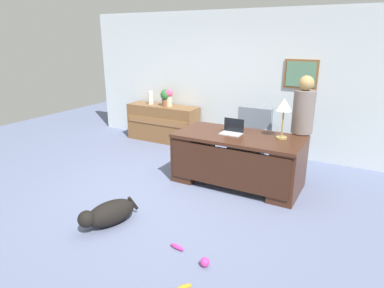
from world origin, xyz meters
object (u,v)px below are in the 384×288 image
dog_lying (108,214)px  dog_toy_bone (177,247)px  desk (237,158)px  person_standing (302,129)px  vase_empty (151,98)px  dog_toy_plush (184,287)px  dog_toy_ball (205,262)px  desk_lamp (284,107)px  armchair (251,140)px  vase_with_flowers (169,97)px  laptop (232,130)px  credenza (163,123)px  potted_plant (166,97)px

dog_lying → dog_toy_bone: (0.99, -0.01, -0.13)m
desk → person_standing: (0.80, 0.60, 0.43)m
vase_empty → dog_toy_plush: 4.91m
dog_toy_ball → desk_lamp: bearing=86.4°
armchair → vase_empty: vase_empty is taller
desk_lamp → vase_with_flowers: bearing=156.4°
dog_lying → laptop: (0.79, 1.94, 0.69)m
desk → vase_with_flowers: vase_with_flowers is taller
armchair → dog_toy_plush: 3.33m
desk → laptop: (-0.12, 0.06, 0.41)m
person_standing → vase_with_flowers: bearing=165.3°
laptop → dog_toy_ball: (0.59, -2.07, -0.80)m
vase_with_flowers → dog_toy_bone: vase_with_flowers is taller
desk → armchair: (-0.09, 0.86, 0.04)m
credenza → laptop: 2.56m
armchair → person_standing: 1.01m
credenza → dog_toy_bone: bearing=-54.2°
vase_empty → dog_toy_bone: (2.66, -3.26, -0.91)m
vase_with_flowers → dog_toy_plush: size_ratio=2.29×
armchair → potted_plant: size_ratio=2.84×
potted_plant → dog_toy_bone: bearing=-55.3°
credenza → desk_lamp: size_ratio=2.70×
dog_lying → dog_toy_plush: bearing=-20.5°
laptop → desk_lamp: bearing=8.9°
credenza → vase_empty: size_ratio=5.61×
dog_toy_bone → credenza: bearing=125.8°
vase_empty → dog_toy_bone: vase_empty is taller
credenza → vase_empty: bearing=179.7°
vase_empty → dog_toy_ball: 4.63m
vase_with_flowers → dog_toy_plush: vase_with_flowers is taller
armchair → potted_plant: bearing=166.6°
desk_lamp → vase_empty: bearing=159.6°
vase_empty → dog_toy_ball: size_ratio=2.99×
desk_lamp → vase_with_flowers: 2.97m
vase_with_flowers → vase_empty: (-0.48, 0.00, -0.06)m
laptop → desk_lamp: desk_lamp is taller
person_standing → dog_lying: 3.10m
credenza → desk_lamp: bearing=-22.4°
desk → dog_toy_plush: size_ratio=11.95×
vase_empty → potted_plant: bearing=0.0°
credenza → vase_with_flowers: bearing=0.5°
dog_toy_plush → vase_empty: bearing=128.9°
credenza → potted_plant: 0.60m
dog_toy_plush → armchair: bearing=99.3°
desk → dog_toy_bone: 1.94m
dog_lying → potted_plant: (-1.26, 3.24, 0.83)m
dog_toy_bone → armchair: bearing=93.4°
vase_empty → dog_toy_plush: vase_empty is taller
dog_toy_bone → potted_plant: bearing=124.7°
credenza → vase_empty: (-0.31, 0.00, 0.54)m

